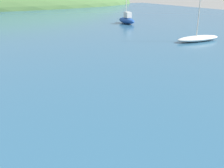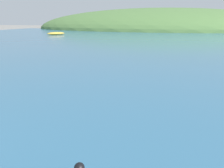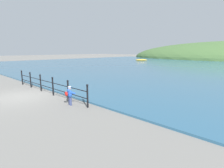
{
  "view_description": "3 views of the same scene",
  "coord_description": "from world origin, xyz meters",
  "views": [
    {
      "loc": [
        0.58,
        -0.52,
        3.73
      ],
      "look_at": [
        3.67,
        5.89,
        1.13
      ],
      "focal_mm": 42.0,
      "sensor_mm": 36.0,
      "label": 1
    },
    {
      "loc": [
        5.66,
        -0.38,
        2.73
      ],
      "look_at": [
        4.0,
        5.35,
        0.97
      ],
      "focal_mm": 35.0,
      "sensor_mm": 36.0,
      "label": 2
    },
    {
      "loc": [
        11.46,
        -3.77,
        2.84
      ],
      "look_at": [
        4.01,
        4.04,
        0.77
      ],
      "focal_mm": 28.0,
      "sensor_mm": 36.0,
      "label": 3
    }
  ],
  "objects": [
    {
      "name": "ground_plane",
      "position": [
        0.0,
        0.0,
        0.0
      ],
      "size": [
        200.0,
        200.0,
        0.0
      ],
      "primitive_type": "plane",
      "color": "slate"
    },
    {
      "name": "boat_far_left",
      "position": [
        -15.3,
        35.59,
        0.35
      ],
      "size": [
        2.94,
        2.77,
        0.5
      ],
      "color": "gold",
      "rests_on": "water"
    },
    {
      "name": "iron_railing",
      "position": [
        0.35,
        1.5,
        0.64
      ],
      "size": [
        8.9,
        0.12,
        1.21
      ],
      "color": "black",
      "rests_on": "ground"
    },
    {
      "name": "water",
      "position": [
        0.0,
        32.0,
        0.05
      ],
      "size": [
        80.0,
        60.0,
        0.1
      ],
      "primitive_type": "cube",
      "color": "#2D5B7A",
      "rests_on": "ground"
    },
    {
      "name": "child_in_coat",
      "position": [
        3.74,
        1.1,
        0.61
      ],
      "size": [
        0.41,
        0.55,
        1.0
      ],
      "color": "navy",
      "rests_on": "ground"
    }
  ]
}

